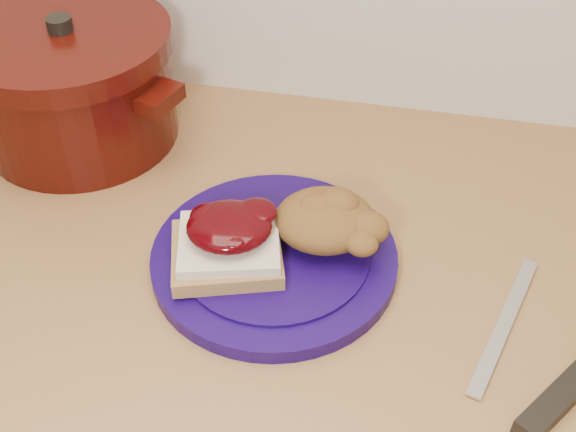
% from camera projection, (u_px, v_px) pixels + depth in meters
% --- Properties ---
extents(plate, '(0.29, 0.29, 0.02)m').
position_uv_depth(plate, '(274.00, 258.00, 0.73)').
color(plate, '#130441').
rests_on(plate, wood_countertop).
extents(sandwich, '(0.13, 0.12, 0.05)m').
position_uv_depth(sandwich, '(228.00, 241.00, 0.69)').
color(sandwich, olive).
rests_on(sandwich, plate).
extents(stuffing_mound, '(0.12, 0.11, 0.05)m').
position_uv_depth(stuffing_mound, '(325.00, 220.00, 0.71)').
color(stuffing_mound, brown).
rests_on(stuffing_mound, plate).
extents(butter_knife, '(0.07, 0.18, 0.00)m').
position_uv_depth(butter_knife, '(505.00, 323.00, 0.67)').
color(butter_knife, silver).
rests_on(butter_knife, wood_countertop).
extents(dutch_oven, '(0.31, 0.31, 0.16)m').
position_uv_depth(dutch_oven, '(73.00, 84.00, 0.85)').
color(dutch_oven, '#320905').
rests_on(dutch_oven, wood_countertop).
extents(pepper_grinder, '(0.05, 0.05, 0.11)m').
position_uv_depth(pepper_grinder, '(87.00, 87.00, 0.87)').
color(pepper_grinder, black).
rests_on(pepper_grinder, wood_countertop).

